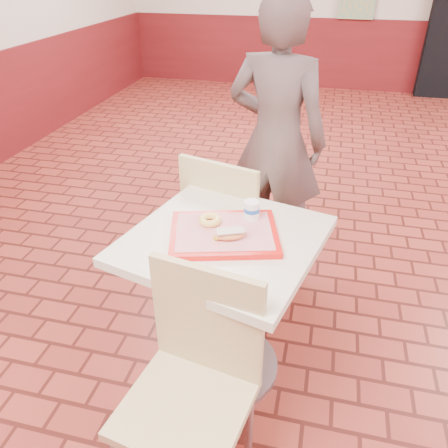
% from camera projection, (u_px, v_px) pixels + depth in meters
% --- Properties ---
extents(main_table, '(0.76, 0.76, 0.80)m').
position_uv_depth(main_table, '(224.00, 284.00, 1.96)').
color(main_table, beige).
rests_on(main_table, ground).
extents(chair_main_front, '(0.49, 0.49, 0.92)m').
position_uv_depth(chair_main_front, '(194.00, 377.00, 1.57)').
color(chair_main_front, tan).
rests_on(chair_main_front, ground).
extents(chair_main_back, '(0.54, 0.54, 0.95)m').
position_uv_depth(chair_main_back, '(229.00, 225.00, 2.41)').
color(chair_main_back, '#DACA82').
rests_on(chair_main_back, ground).
extents(customer, '(0.68, 0.51, 1.68)m').
position_uv_depth(customer, '(276.00, 141.00, 2.64)').
color(customer, brown).
rests_on(customer, ground).
extents(serving_tray, '(0.44, 0.35, 0.03)m').
position_uv_depth(serving_tray, '(224.00, 233.00, 1.82)').
color(serving_tray, red).
rests_on(serving_tray, main_table).
extents(ring_donut, '(0.11, 0.11, 0.03)m').
position_uv_depth(ring_donut, '(210.00, 220.00, 1.86)').
color(ring_donut, '#F7CE5A').
rests_on(ring_donut, serving_tray).
extents(long_john_donut, '(0.14, 0.11, 0.04)m').
position_uv_depth(long_john_donut, '(229.00, 235.00, 1.75)').
color(long_john_donut, '#E27C42').
rests_on(long_john_donut, serving_tray).
extents(paper_cup, '(0.07, 0.07, 0.08)m').
position_uv_depth(paper_cup, '(252.00, 210.00, 1.87)').
color(paper_cup, white).
rests_on(paper_cup, serving_tray).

